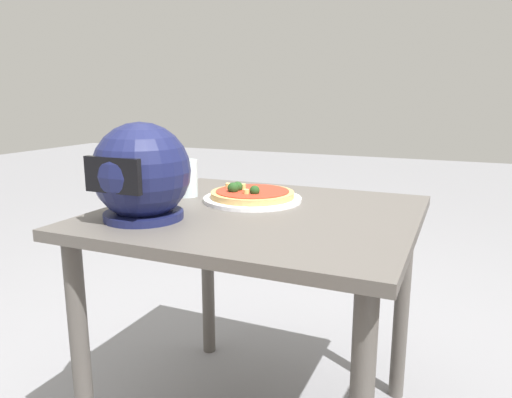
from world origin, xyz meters
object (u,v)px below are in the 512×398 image
(drinking_glass, at_px, (187,178))
(motorcycle_helmet, at_px, (141,173))
(dining_table, at_px, (260,244))
(pizza, at_px, (251,194))

(drinking_glass, bearing_deg, motorcycle_helmet, 99.01)
(dining_table, height_order, motorcycle_helmet, motorcycle_helmet)
(motorcycle_helmet, distance_m, drinking_glass, 0.31)
(pizza, distance_m, motorcycle_helmet, 0.37)
(dining_table, distance_m, motorcycle_helmet, 0.39)
(dining_table, distance_m, pizza, 0.18)
(pizza, bearing_deg, motorcycle_helmet, 60.91)
(dining_table, xyz_separation_m, drinking_glass, (0.29, -0.09, 0.16))
(dining_table, height_order, pizza, pizza)
(dining_table, xyz_separation_m, motorcycle_helmet, (0.25, 0.21, 0.22))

